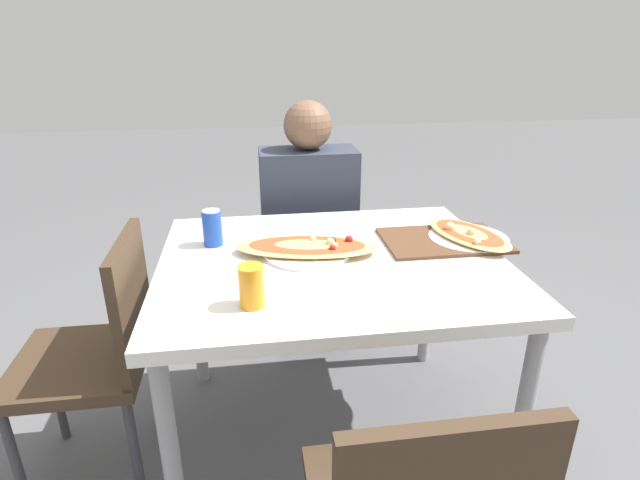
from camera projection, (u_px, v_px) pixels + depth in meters
ground_plane at (331, 432)px, 1.89m from camera, size 14.00×14.00×0.00m
dining_table at (332, 278)px, 1.65m from camera, size 1.11×0.91×0.73m
chair_far_seated at (306, 238)px, 2.43m from camera, size 0.40×0.40×0.85m
chair_side_left at (99, 348)px, 1.56m from camera, size 0.40×0.40×0.85m
person_seated at (309, 207)px, 2.25m from camera, size 0.43×0.25×1.15m
pizza_main at (307, 248)px, 1.65m from camera, size 0.50×0.29×0.05m
soda_can at (212, 228)px, 1.70m from camera, size 0.07×0.07×0.12m
drink_glass at (251, 286)px, 1.31m from camera, size 0.07×0.07×0.12m
serving_tray at (443, 240)px, 1.74m from camera, size 0.42×0.28×0.01m
pizza_second at (468, 236)px, 1.75m from camera, size 0.29×0.40×0.06m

